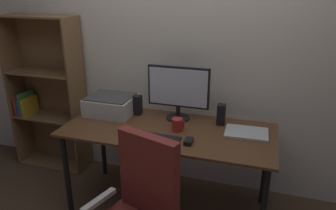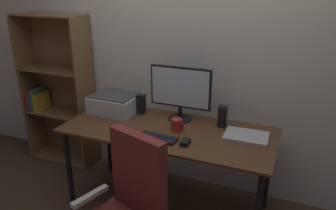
# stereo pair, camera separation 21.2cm
# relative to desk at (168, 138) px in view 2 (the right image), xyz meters

# --- Properties ---
(ground_plane) EXTENTS (12.00, 12.00, 0.00)m
(ground_plane) POSITION_rel_desk_xyz_m (0.00, 0.00, -0.66)
(ground_plane) COLOR #4C3826
(back_wall) EXTENTS (6.40, 0.10, 2.60)m
(back_wall) POSITION_rel_desk_xyz_m (0.00, 0.53, 0.64)
(back_wall) COLOR silver
(back_wall) RESTS_ON ground
(desk) EXTENTS (1.66, 0.73, 0.74)m
(desk) POSITION_rel_desk_xyz_m (0.00, 0.00, 0.00)
(desk) COLOR #56351E
(desk) RESTS_ON ground
(monitor) EXTENTS (0.52, 0.20, 0.45)m
(monitor) POSITION_rel_desk_xyz_m (0.02, 0.22, 0.34)
(monitor) COLOR black
(monitor) RESTS_ON desk
(keyboard) EXTENTS (0.29, 0.12, 0.02)m
(keyboard) POSITION_rel_desk_xyz_m (0.00, -0.19, 0.09)
(keyboard) COLOR black
(keyboard) RESTS_ON desk
(mouse) EXTENTS (0.06, 0.10, 0.03)m
(mouse) POSITION_rel_desk_xyz_m (0.21, -0.19, 0.10)
(mouse) COLOR black
(mouse) RESTS_ON desk
(coffee_mug) EXTENTS (0.10, 0.08, 0.10)m
(coffee_mug) POSITION_rel_desk_xyz_m (0.08, -0.01, 0.13)
(coffee_mug) COLOR #B72D28
(coffee_mug) RESTS_ON desk
(laptop) EXTENTS (0.33, 0.24, 0.02)m
(laptop) POSITION_rel_desk_xyz_m (0.60, 0.09, 0.09)
(laptop) COLOR #B7BABC
(laptop) RESTS_ON desk
(speaker_left) EXTENTS (0.06, 0.07, 0.17)m
(speaker_left) POSITION_rel_desk_xyz_m (-0.34, 0.21, 0.16)
(speaker_left) COLOR black
(speaker_left) RESTS_ON desk
(speaker_right) EXTENTS (0.06, 0.07, 0.17)m
(speaker_right) POSITION_rel_desk_xyz_m (0.38, 0.21, 0.16)
(speaker_right) COLOR black
(speaker_right) RESTS_ON desk
(printer) EXTENTS (0.40, 0.34, 0.16)m
(printer) POSITION_rel_desk_xyz_m (-0.57, 0.16, 0.16)
(printer) COLOR silver
(printer) RESTS_ON desk
(bookshelf) EXTENTS (0.74, 0.28, 1.54)m
(bookshelf) POSITION_rel_desk_xyz_m (-1.40, 0.36, 0.10)
(bookshelf) COLOR brown
(bookshelf) RESTS_ON ground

